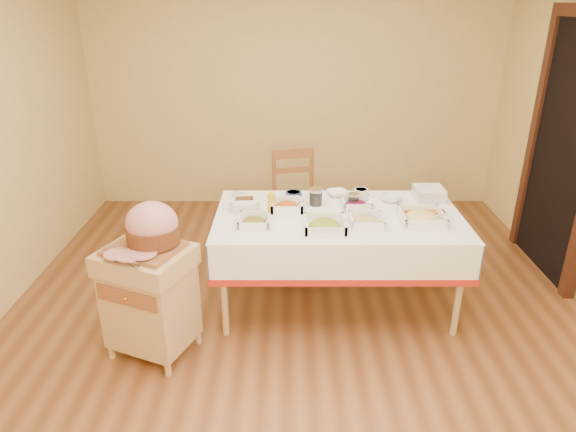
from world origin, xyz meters
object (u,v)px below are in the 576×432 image
object	(u,v)px
ham_on_board	(151,229)
preserve_jar_right	(353,201)
dining_chair	(296,200)
bread_basket	(245,205)
butcher_cart	(150,296)
preserve_jar_left	(316,197)
plate_stack	(429,193)
mustard_bottle	(271,202)
dining_table	(338,234)
brass_platter	(423,212)

from	to	relation	value
ham_on_board	preserve_jar_right	world-z (taller)	ham_on_board
dining_chair	bread_basket	bearing A→B (deg)	-114.27
butcher_cart	ham_on_board	xyz separation A→B (m)	(0.05, 0.04, 0.46)
preserve_jar_left	plate_stack	world-z (taller)	preserve_jar_left
ham_on_board	mustard_bottle	world-z (taller)	ham_on_board
mustard_bottle	dining_table	bearing A→B (deg)	-6.93
preserve_jar_left	bread_basket	world-z (taller)	preserve_jar_left
dining_table	preserve_jar_right	world-z (taller)	preserve_jar_right
ham_on_board	preserve_jar_right	distance (m)	1.54
dining_table	dining_chair	xyz separation A→B (m)	(-0.30, 0.98, -0.11)
butcher_cart	brass_platter	world-z (taller)	brass_platter
ham_on_board	brass_platter	world-z (taller)	ham_on_board
ham_on_board	mustard_bottle	size ratio (longest dim) A/B	2.71
brass_platter	preserve_jar_left	bearing A→B (deg)	166.30
plate_stack	preserve_jar_right	bearing A→B (deg)	-164.05
butcher_cart	preserve_jar_left	world-z (taller)	preserve_jar_left
dining_chair	preserve_jar_left	distance (m)	0.87
dining_table	butcher_cart	size ratio (longest dim) A/B	2.37
ham_on_board	brass_platter	size ratio (longest dim) A/B	1.47
dining_table	preserve_jar_right	size ratio (longest dim) A/B	16.28
preserve_jar_left	bread_basket	xyz separation A→B (m)	(-0.54, -0.11, -0.02)
dining_table	preserve_jar_left	bearing A→B (deg)	129.03
butcher_cart	plate_stack	xyz separation A→B (m)	(2.03, 0.92, 0.37)
ham_on_board	dining_chair	bearing A→B (deg)	58.85
ham_on_board	bread_basket	bearing A→B (deg)	50.88
dining_chair	brass_platter	bearing A→B (deg)	-46.60
butcher_cart	mustard_bottle	distance (m)	1.10
plate_stack	dining_chair	bearing A→B (deg)	147.45
brass_platter	bread_basket	bearing A→B (deg)	176.28
dining_table	brass_platter	distance (m)	0.66
plate_stack	brass_platter	distance (m)	0.34
ham_on_board	preserve_jar_left	size ratio (longest dim) A/B	3.52
dining_table	dining_chair	bearing A→B (deg)	106.83
ham_on_board	preserve_jar_left	distance (m)	1.32
dining_table	bread_basket	size ratio (longest dim) A/B	8.20
mustard_bottle	brass_platter	distance (m)	1.13
dining_chair	preserve_jar_right	bearing A→B (deg)	-63.33
preserve_jar_left	mustard_bottle	distance (m)	0.37
butcher_cart	preserve_jar_left	size ratio (longest dim) A/B	5.77
dining_chair	plate_stack	distance (m)	1.28
dining_table	butcher_cart	xyz separation A→B (m)	(-1.28, -0.60, -0.16)
preserve_jar_left	brass_platter	bearing A→B (deg)	-13.70
plate_stack	butcher_cart	bearing A→B (deg)	-155.56
ham_on_board	bread_basket	size ratio (longest dim) A/B	2.11
mustard_bottle	bread_basket	distance (m)	0.21
dining_table	ham_on_board	world-z (taller)	ham_on_board
preserve_jar_right	butcher_cart	bearing A→B (deg)	-152.14
butcher_cart	bread_basket	xyz separation A→B (m)	(0.58, 0.69, 0.37)
mustard_bottle	brass_platter	size ratio (longest dim) A/B	0.54
butcher_cart	ham_on_board	size ratio (longest dim) A/B	1.64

